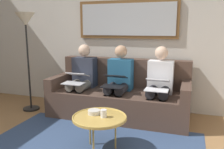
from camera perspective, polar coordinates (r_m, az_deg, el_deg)
The scene contains 13 objects.
wall_rear at distance 4.23m, azimuth 3.91°, elevation 9.59°, with size 6.00×0.12×2.60m, color beige.
couch at distance 3.92m, azimuth 1.94°, elevation -5.18°, with size 2.20×0.90×0.90m.
framed_mirror at distance 4.14m, azimuth 3.62°, elevation 13.02°, with size 1.73×0.05×0.63m.
coffee_table at distance 2.76m, azimuth -3.01°, elevation -10.32°, with size 0.63×0.63×0.42m.
cup at distance 2.73m, azimuth -2.03°, elevation -9.32°, with size 0.07×0.07×0.09m, color silver.
bowl at distance 2.83m, azimuth -4.33°, elevation -8.96°, with size 0.14×0.14×0.05m, color beige.
person_left at distance 3.65m, azimuth 11.33°, elevation -1.78°, with size 0.38×0.58×1.14m.
laptop_white at distance 3.42m, azimuth 10.83°, elevation -2.36°, with size 0.32×0.35×0.15m.
person_middle at distance 3.78m, azimuth 1.67°, elevation -1.13°, with size 0.38×0.58×1.14m.
laptop_black at distance 3.56m, azimuth 0.59°, elevation -1.51°, with size 0.32×0.39×0.17m.
person_right at distance 4.01m, azimuth -7.12°, elevation -0.51°, with size 0.38×0.58×1.14m.
laptop_silver at distance 3.80m, azimuth -8.65°, elevation -0.87°, with size 0.33×0.38×0.16m.
standing_lamp at distance 4.24m, azimuth -19.92°, elevation 9.93°, with size 0.32×0.32×1.66m.
Camera 1 is at (-1.06, 1.49, 1.41)m, focal length 38.14 mm.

